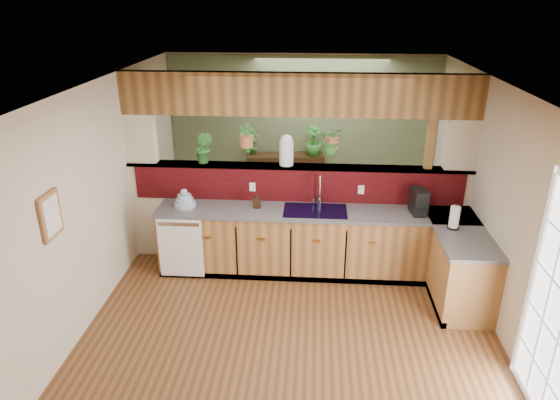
# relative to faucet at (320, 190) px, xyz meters

# --- Properties ---
(ground) EXTENTS (4.60, 7.00, 0.01)m
(ground) POSITION_rel_faucet_xyz_m (-0.30, -1.13, -1.13)
(ground) COLOR brown
(ground) RESTS_ON ground
(ceiling) EXTENTS (4.60, 7.00, 0.01)m
(ceiling) POSITION_rel_faucet_xyz_m (-0.30, -1.13, 1.47)
(ceiling) COLOR brown
(ceiling) RESTS_ON ground
(wall_back) EXTENTS (4.60, 0.02, 2.60)m
(wall_back) POSITION_rel_faucet_xyz_m (-0.30, 2.37, 0.17)
(wall_back) COLOR beige
(wall_back) RESTS_ON ground
(wall_left) EXTENTS (0.02, 7.00, 2.60)m
(wall_left) POSITION_rel_faucet_xyz_m (-2.60, -1.13, 0.17)
(wall_left) COLOR beige
(wall_left) RESTS_ON ground
(wall_right) EXTENTS (0.02, 7.00, 2.60)m
(wall_right) POSITION_rel_faucet_xyz_m (2.00, -1.13, 0.17)
(wall_right) COLOR beige
(wall_right) RESTS_ON ground
(pass_through_partition) EXTENTS (4.60, 0.21, 2.60)m
(pass_through_partition) POSITION_rel_faucet_xyz_m (-0.27, 0.21, 0.06)
(pass_through_partition) COLOR beige
(pass_through_partition) RESTS_ON ground
(pass_through_ledge) EXTENTS (4.60, 0.21, 0.04)m
(pass_through_ledge) POSITION_rel_faucet_xyz_m (-0.30, 0.22, 0.24)
(pass_through_ledge) COLOR brown
(pass_through_ledge) RESTS_ON ground
(header_beam) EXTENTS (4.60, 0.15, 0.55)m
(header_beam) POSITION_rel_faucet_xyz_m (-0.30, 0.22, 1.19)
(header_beam) COLOR brown
(header_beam) RESTS_ON ground
(sage_backwall) EXTENTS (4.55, 0.02, 2.55)m
(sage_backwall) POSITION_rel_faucet_xyz_m (-0.30, 2.35, 0.17)
(sage_backwall) COLOR #556646
(sage_backwall) RESTS_ON ground
(countertop) EXTENTS (4.14, 1.52, 0.90)m
(countertop) POSITION_rel_faucet_xyz_m (0.54, -0.27, -0.68)
(countertop) COLOR brown
(countertop) RESTS_ON ground
(dishwasher) EXTENTS (0.58, 0.03, 0.82)m
(dishwasher) POSITION_rel_faucet_xyz_m (-1.78, -0.47, -0.67)
(dishwasher) COLOR white
(dishwasher) RESTS_ON ground
(navy_sink) EXTENTS (0.82, 0.50, 0.18)m
(navy_sink) POSITION_rel_faucet_xyz_m (-0.05, -0.16, -0.31)
(navy_sink) COLOR black
(navy_sink) RESTS_ON countertop
(french_door) EXTENTS (0.06, 1.02, 2.16)m
(french_door) POSITION_rel_faucet_xyz_m (1.97, -2.43, -0.08)
(french_door) COLOR white
(french_door) RESTS_ON ground
(framed_print) EXTENTS (0.04, 0.35, 0.45)m
(framed_print) POSITION_rel_faucet_xyz_m (-2.57, -1.93, 0.42)
(framed_print) COLOR brown
(framed_print) RESTS_ON wall_left
(faucet) EXTENTS (0.19, 0.19, 0.43)m
(faucet) POSITION_rel_faucet_xyz_m (0.00, 0.00, 0.00)
(faucet) COLOR #B7B7B2
(faucet) RESTS_ON countertop
(dish_stack) EXTENTS (0.29, 0.29, 0.25)m
(dish_stack) POSITION_rel_faucet_xyz_m (-1.77, -0.15, -0.15)
(dish_stack) COLOR #9CACCA
(dish_stack) RESTS_ON countertop
(soap_dispenser) EXTENTS (0.10, 0.10, 0.20)m
(soap_dispenser) POSITION_rel_faucet_xyz_m (-0.82, -0.11, -0.13)
(soap_dispenser) COLOR #3B2515
(soap_dispenser) RESTS_ON countertop
(coffee_maker) EXTENTS (0.17, 0.29, 0.33)m
(coffee_maker) POSITION_rel_faucet_xyz_m (1.26, -0.16, -0.08)
(coffee_maker) COLOR black
(coffee_maker) RESTS_ON countertop
(paper_towel) EXTENTS (0.14, 0.14, 0.30)m
(paper_towel) POSITION_rel_faucet_xyz_m (1.60, -0.57, -0.09)
(paper_towel) COLOR black
(paper_towel) RESTS_ON countertop
(glass_jar) EXTENTS (0.19, 0.19, 0.41)m
(glass_jar) POSITION_rel_faucet_xyz_m (-0.45, 0.22, 0.47)
(glass_jar) COLOR silver
(glass_jar) RESTS_ON pass_through_ledge
(ledge_plant_left) EXTENTS (0.28, 0.25, 0.44)m
(ledge_plant_left) POSITION_rel_faucet_xyz_m (-1.55, 0.22, 0.48)
(ledge_plant_left) COLOR #276724
(ledge_plant_left) RESTS_ON pass_through_ledge
(hanging_plant_a) EXTENTS (0.22, 0.18, 0.51)m
(hanging_plant_a) POSITION_rel_faucet_xyz_m (-0.98, 0.22, 0.74)
(hanging_plant_a) COLOR brown
(hanging_plant_a) RESTS_ON header_beam
(hanging_plant_b) EXTENTS (0.40, 0.37, 0.47)m
(hanging_plant_b) POSITION_rel_faucet_xyz_m (0.15, 0.22, 0.77)
(hanging_plant_b) COLOR brown
(hanging_plant_b) RESTS_ON header_beam
(shelving_console) EXTENTS (1.36, 0.53, 0.88)m
(shelving_console) POSITION_rel_faucet_xyz_m (-0.58, 2.12, -0.63)
(shelving_console) COLOR black
(shelving_console) RESTS_ON ground
(shelf_plant_a) EXTENTS (0.23, 0.18, 0.39)m
(shelf_plant_a) POSITION_rel_faucet_xyz_m (-1.13, 2.12, 0.01)
(shelf_plant_a) COLOR #276724
(shelf_plant_a) RESTS_ON shelving_console
(shelf_plant_b) EXTENTS (0.30, 0.30, 0.51)m
(shelf_plant_b) POSITION_rel_faucet_xyz_m (-0.10, 2.12, 0.07)
(shelf_plant_b) COLOR #276724
(shelf_plant_b) RESTS_ON shelving_console
(floor_plant) EXTENTS (0.89, 0.83, 0.82)m
(floor_plant) POSITION_rel_faucet_xyz_m (0.59, 1.06, -0.72)
(floor_plant) COLOR #276724
(floor_plant) RESTS_ON ground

